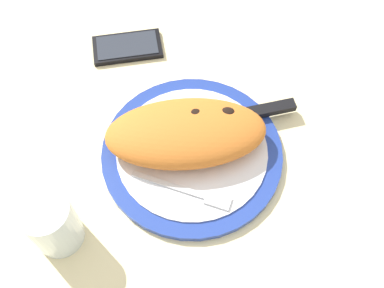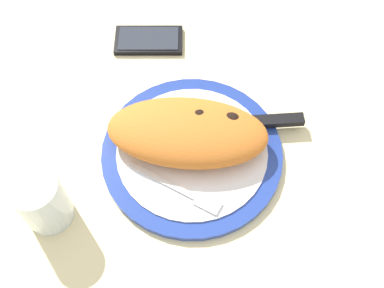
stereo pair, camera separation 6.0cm
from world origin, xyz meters
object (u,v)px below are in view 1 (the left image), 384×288
object	(u,v)px
fork	(190,192)
knife	(248,114)
smartphone	(127,47)
calzone	(186,133)
plate	(192,153)
water_glass	(54,225)

from	to	relation	value
fork	knife	world-z (taller)	knife
smartphone	calzone	bearing A→B (deg)	-55.67
knife	smartphone	bearing A→B (deg)	149.69
plate	knife	size ratio (longest dim) A/B	1.27
smartphone	water_glass	xyz separation A→B (cm)	(-3.24, -37.25, 3.87)
fork	water_glass	distance (cm)	20.57
plate	knife	distance (cm)	11.60
fork	calzone	bearing A→B (deg)	100.93
calzone	knife	world-z (taller)	calzone
plate	smartphone	size ratio (longest dim) A/B	2.08
knife	smartphone	world-z (taller)	knife
fork	water_glass	size ratio (longest dim) A/B	1.56
fork	knife	xyz separation A→B (cm)	(7.99, 15.13, 0.29)
smartphone	water_glass	world-z (taller)	water_glass
plate	smartphone	xyz separation A→B (cm)	(-14.71, 21.31, -0.19)
plate	fork	bearing A→B (deg)	-85.51
fork	smartphone	size ratio (longest dim) A/B	1.13
fork	knife	size ratio (longest dim) A/B	0.69
water_glass	calzone	bearing A→B (deg)	45.88
smartphone	knife	bearing A→B (deg)	-30.31
plate	calzone	xyz separation A→B (cm)	(-1.12, 1.41, 3.71)
plate	calzone	size ratio (longest dim) A/B	1.07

